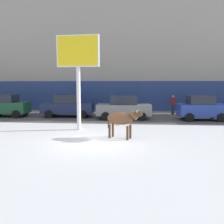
{
  "coord_description": "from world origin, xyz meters",
  "views": [
    {
      "loc": [
        1.84,
        -10.86,
        2.76
      ],
      "look_at": [
        0.59,
        2.98,
        1.1
      ],
      "focal_mm": 38.11,
      "sensor_mm": 36.0,
      "label": 1
    }
  ],
  "objects_px": {
    "pedestrian_by_cars": "(173,105)",
    "billboard": "(78,57)",
    "car_navy_sedan": "(68,106)",
    "car_blue_hatchback": "(201,108)",
    "car_grey_sedan": "(124,107)",
    "pedestrian_far_left": "(76,104)",
    "cow_brown": "(121,119)",
    "pedestrian_near_billboard": "(197,105)",
    "car_darkgreen_hatchback": "(7,106)"
  },
  "relations": [
    {
      "from": "car_grey_sedan",
      "to": "pedestrian_far_left",
      "type": "bearing_deg",
      "value": 146.82
    },
    {
      "from": "pedestrian_far_left",
      "to": "car_grey_sedan",
      "type": "bearing_deg",
      "value": -33.18
    },
    {
      "from": "car_navy_sedan",
      "to": "pedestrian_near_billboard",
      "type": "height_order",
      "value": "car_navy_sedan"
    },
    {
      "from": "car_blue_hatchback",
      "to": "pedestrian_far_left",
      "type": "height_order",
      "value": "car_blue_hatchback"
    },
    {
      "from": "car_blue_hatchback",
      "to": "pedestrian_by_cars",
      "type": "xyz_separation_m",
      "value": [
        -1.62,
        3.06,
        -0.05
      ]
    },
    {
      "from": "pedestrian_near_billboard",
      "to": "pedestrian_far_left",
      "type": "height_order",
      "value": "same"
    },
    {
      "from": "car_blue_hatchback",
      "to": "pedestrian_near_billboard",
      "type": "bearing_deg",
      "value": 81.94
    },
    {
      "from": "car_blue_hatchback",
      "to": "pedestrian_far_left",
      "type": "relative_size",
      "value": 2.06
    },
    {
      "from": "car_navy_sedan",
      "to": "car_grey_sedan",
      "type": "relative_size",
      "value": 1.0
    },
    {
      "from": "car_grey_sedan",
      "to": "pedestrian_far_left",
      "type": "xyz_separation_m",
      "value": [
        -4.54,
        2.97,
        -0.03
      ]
    },
    {
      "from": "car_darkgreen_hatchback",
      "to": "pedestrian_by_cars",
      "type": "relative_size",
      "value": 2.06
    },
    {
      "from": "pedestrian_near_billboard",
      "to": "car_grey_sedan",
      "type": "bearing_deg",
      "value": -154.86
    },
    {
      "from": "pedestrian_by_cars",
      "to": "car_darkgreen_hatchback",
      "type": "bearing_deg",
      "value": -169.86
    },
    {
      "from": "car_blue_hatchback",
      "to": "car_grey_sedan",
      "type": "bearing_deg",
      "value": 179.06
    },
    {
      "from": "car_navy_sedan",
      "to": "pedestrian_by_cars",
      "type": "bearing_deg",
      "value": 13.67
    },
    {
      "from": "cow_brown",
      "to": "pedestrian_far_left",
      "type": "bearing_deg",
      "value": 115.9
    },
    {
      "from": "pedestrian_far_left",
      "to": "pedestrian_by_cars",
      "type": "bearing_deg",
      "value": 0.0
    },
    {
      "from": "car_navy_sedan",
      "to": "car_blue_hatchback",
      "type": "height_order",
      "value": "car_blue_hatchback"
    },
    {
      "from": "car_navy_sedan",
      "to": "cow_brown",
      "type": "bearing_deg",
      "value": -57.12
    },
    {
      "from": "cow_brown",
      "to": "car_grey_sedan",
      "type": "bearing_deg",
      "value": 91.32
    },
    {
      "from": "pedestrian_by_cars",
      "to": "pedestrian_near_billboard",
      "type": "bearing_deg",
      "value": 0.0
    },
    {
      "from": "car_grey_sedan",
      "to": "billboard",
      "type": "bearing_deg",
      "value": -118.4
    },
    {
      "from": "cow_brown",
      "to": "car_darkgreen_hatchback",
      "type": "xyz_separation_m",
      "value": [
        -10.01,
        7.14,
        -0.07
      ]
    },
    {
      "from": "cow_brown",
      "to": "billboard",
      "type": "bearing_deg",
      "value": 142.03
    },
    {
      "from": "billboard",
      "to": "pedestrian_by_cars",
      "type": "distance_m",
      "value": 10.74
    },
    {
      "from": "cow_brown",
      "to": "billboard",
      "type": "distance_m",
      "value": 4.73
    },
    {
      "from": "car_blue_hatchback",
      "to": "pedestrian_far_left",
      "type": "bearing_deg",
      "value": 163.63
    },
    {
      "from": "pedestrian_near_billboard",
      "to": "pedestrian_by_cars",
      "type": "bearing_deg",
      "value": 180.0
    },
    {
      "from": "car_navy_sedan",
      "to": "car_blue_hatchback",
      "type": "relative_size",
      "value": 1.2
    },
    {
      "from": "billboard",
      "to": "car_blue_hatchback",
      "type": "distance_m",
      "value": 10.12
    },
    {
      "from": "billboard",
      "to": "pedestrian_near_billboard",
      "type": "relative_size",
      "value": 3.21
    },
    {
      "from": "pedestrian_near_billboard",
      "to": "pedestrian_by_cars",
      "type": "xyz_separation_m",
      "value": [
        -2.06,
        0.0,
        0.0
      ]
    },
    {
      "from": "car_grey_sedan",
      "to": "pedestrian_by_cars",
      "type": "relative_size",
      "value": 2.47
    },
    {
      "from": "car_blue_hatchback",
      "to": "pedestrian_far_left",
      "type": "xyz_separation_m",
      "value": [
        -10.43,
        3.06,
        -0.05
      ]
    },
    {
      "from": "car_blue_hatchback",
      "to": "pedestrian_by_cars",
      "type": "bearing_deg",
      "value": 117.92
    },
    {
      "from": "cow_brown",
      "to": "car_blue_hatchback",
      "type": "bearing_deg",
      "value": 49.02
    },
    {
      "from": "pedestrian_near_billboard",
      "to": "pedestrian_far_left",
      "type": "relative_size",
      "value": 1.0
    },
    {
      "from": "billboard",
      "to": "car_darkgreen_hatchback",
      "type": "height_order",
      "value": "billboard"
    },
    {
      "from": "car_blue_hatchback",
      "to": "pedestrian_near_billboard",
      "type": "xyz_separation_m",
      "value": [
        0.43,
        3.06,
        -0.05
      ]
    },
    {
      "from": "car_darkgreen_hatchback",
      "to": "car_blue_hatchback",
      "type": "height_order",
      "value": "same"
    },
    {
      "from": "pedestrian_by_cars",
      "to": "billboard",
      "type": "bearing_deg",
      "value": -131.71
    },
    {
      "from": "cow_brown",
      "to": "car_grey_sedan",
      "type": "height_order",
      "value": "car_grey_sedan"
    },
    {
      "from": "pedestrian_near_billboard",
      "to": "pedestrian_far_left",
      "type": "xyz_separation_m",
      "value": [
        -10.86,
        0.0,
        0.0
      ]
    },
    {
      "from": "car_darkgreen_hatchback",
      "to": "pedestrian_far_left",
      "type": "distance_m",
      "value": 5.88
    },
    {
      "from": "car_grey_sedan",
      "to": "car_blue_hatchback",
      "type": "distance_m",
      "value": 5.89
    },
    {
      "from": "billboard",
      "to": "car_grey_sedan",
      "type": "xyz_separation_m",
      "value": [
        2.5,
        4.63,
        -3.41
      ]
    },
    {
      "from": "pedestrian_near_billboard",
      "to": "car_darkgreen_hatchback",
      "type": "bearing_deg",
      "value": -171.13
    },
    {
      "from": "billboard",
      "to": "car_darkgreen_hatchback",
      "type": "relative_size",
      "value": 1.56
    },
    {
      "from": "car_grey_sedan",
      "to": "car_navy_sedan",
      "type": "bearing_deg",
      "value": 170.44
    },
    {
      "from": "cow_brown",
      "to": "pedestrian_by_cars",
      "type": "relative_size",
      "value": 1.11
    }
  ]
}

